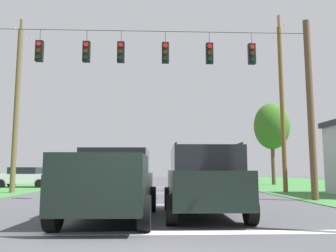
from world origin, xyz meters
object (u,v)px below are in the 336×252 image
object	(u,v)px
overhead_signal_span	(147,93)
pickup_truck	(113,184)
distant_car_crossing_white	(25,177)
suv_black	(203,180)
utility_pole_near_left	(17,106)
utility_pole_mid_right	(282,104)
tree_roadside_right	(272,126)

from	to	relation	value
overhead_signal_span	pickup_truck	xyz separation A→B (m)	(-0.80, -5.37, -3.77)
pickup_truck	distant_car_crossing_white	distance (m)	19.28
overhead_signal_span	distant_car_crossing_white	world-z (taller)	overhead_signal_span
suv_black	utility_pole_near_left	distance (m)	14.68
overhead_signal_span	utility_pole_near_left	world-z (taller)	utility_pole_near_left
overhead_signal_span	utility_pole_near_left	bearing A→B (deg)	145.34
distant_car_crossing_white	utility_pole_near_left	distance (m)	7.89
utility_pole_mid_right	distant_car_crossing_white	bearing A→B (deg)	158.85
utility_pole_mid_right	tree_roadside_right	size ratio (longest dim) A/B	1.49
tree_roadside_right	distant_car_crossing_white	bearing A→B (deg)	-170.51
utility_pole_near_left	distant_car_crossing_white	bearing A→B (deg)	104.17
overhead_signal_span	utility_pole_near_left	xyz separation A→B (m)	(-7.84, 5.42, 0.34)
tree_roadside_right	suv_black	bearing A→B (deg)	-114.31
pickup_truck	tree_roadside_right	xyz separation A→B (m)	(11.68, 20.62, 4.22)
tree_roadside_right	pickup_truck	bearing A→B (deg)	-119.52
overhead_signal_span	tree_roadside_right	world-z (taller)	overhead_signal_span
suv_black	distant_car_crossing_white	distance (m)	20.18
suv_black	utility_pole_near_left	world-z (taller)	utility_pole_near_left
suv_black	tree_roadside_right	bearing A→B (deg)	65.69
overhead_signal_span	suv_black	world-z (taller)	overhead_signal_span
utility_pole_mid_right	utility_pole_near_left	bearing A→B (deg)	178.75
utility_pole_mid_right	suv_black	bearing A→B (deg)	-122.09
overhead_signal_span	tree_roadside_right	xyz separation A→B (m)	(10.88, 15.25, 0.46)
utility_pole_mid_right	tree_roadside_right	bearing A→B (deg)	74.38
tree_roadside_right	overhead_signal_span	bearing A→B (deg)	-125.51
pickup_truck	distant_car_crossing_white	size ratio (longest dim) A/B	1.26
suv_black	tree_roadside_right	distance (m)	22.50
distant_car_crossing_white	utility_pole_near_left	xyz separation A→B (m)	(1.62, -6.42, 4.29)
pickup_truck	suv_black	distance (m)	2.62
utility_pole_mid_right	utility_pole_near_left	distance (m)	15.88
overhead_signal_span	utility_pole_mid_right	bearing A→B (deg)	32.28
overhead_signal_span	distant_car_crossing_white	xyz separation A→B (m)	(-9.46, 11.85, -3.95)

